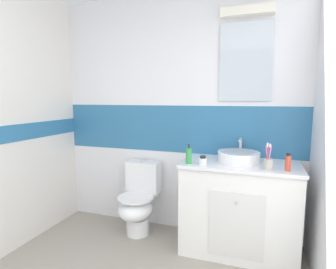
{
  "coord_description": "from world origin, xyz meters",
  "views": [
    {
      "loc": [
        0.84,
        -0.31,
        1.43
      ],
      "look_at": [
        0.13,
        1.77,
        1.13
      ],
      "focal_mm": 28.64,
      "sensor_mm": 36.0,
      "label": 1
    }
  ],
  "objects_px": {
    "toilet": "(139,200)",
    "soap_dispenser": "(189,156)",
    "hair_gel_jar": "(203,161)",
    "sink_basin": "(239,156)",
    "deodorant_spray_can": "(288,163)",
    "toothbrush_cup": "(268,163)"
  },
  "relations": [
    {
      "from": "toothbrush_cup",
      "to": "deodorant_spray_can",
      "type": "relative_size",
      "value": 1.53
    },
    {
      "from": "sink_basin",
      "to": "soap_dispenser",
      "type": "distance_m",
      "value": 0.47
    },
    {
      "from": "toilet",
      "to": "hair_gel_jar",
      "type": "distance_m",
      "value": 0.91
    },
    {
      "from": "soap_dispenser",
      "to": "deodorant_spray_can",
      "type": "relative_size",
      "value": 1.25
    },
    {
      "from": "sink_basin",
      "to": "deodorant_spray_can",
      "type": "relative_size",
      "value": 2.9
    },
    {
      "from": "toilet",
      "to": "soap_dispenser",
      "type": "bearing_deg",
      "value": -19.67
    },
    {
      "from": "toothbrush_cup",
      "to": "soap_dispenser",
      "type": "bearing_deg",
      "value": -178.78
    },
    {
      "from": "hair_gel_jar",
      "to": "sink_basin",
      "type": "bearing_deg",
      "value": 35.31
    },
    {
      "from": "toilet",
      "to": "toothbrush_cup",
      "type": "xyz_separation_m",
      "value": [
        1.26,
        -0.2,
        0.55
      ]
    },
    {
      "from": "toilet",
      "to": "soap_dispenser",
      "type": "distance_m",
      "value": 0.85
    },
    {
      "from": "toothbrush_cup",
      "to": "deodorant_spray_can",
      "type": "distance_m",
      "value": 0.15
    },
    {
      "from": "soap_dispenser",
      "to": "deodorant_spray_can",
      "type": "distance_m",
      "value": 0.81
    },
    {
      "from": "toilet",
      "to": "deodorant_spray_can",
      "type": "xyz_separation_m",
      "value": [
        1.4,
        -0.19,
        0.56
      ]
    },
    {
      "from": "deodorant_spray_can",
      "to": "toilet",
      "type": "bearing_deg",
      "value": 172.29
    },
    {
      "from": "toilet",
      "to": "toothbrush_cup",
      "type": "relative_size",
      "value": 3.44
    },
    {
      "from": "toilet",
      "to": "sink_basin",
      "type": "bearing_deg",
      "value": 0.48
    },
    {
      "from": "deodorant_spray_can",
      "to": "sink_basin",
      "type": "bearing_deg",
      "value": 153.35
    },
    {
      "from": "sink_basin",
      "to": "hair_gel_jar",
      "type": "xyz_separation_m",
      "value": [
        -0.29,
        -0.21,
        -0.02
      ]
    },
    {
      "from": "deodorant_spray_can",
      "to": "hair_gel_jar",
      "type": "bearing_deg",
      "value": -179.44
    },
    {
      "from": "toilet",
      "to": "toothbrush_cup",
      "type": "bearing_deg",
      "value": -8.99
    },
    {
      "from": "soap_dispenser",
      "to": "hair_gel_jar",
      "type": "relative_size",
      "value": 2.37
    },
    {
      "from": "toilet",
      "to": "hair_gel_jar",
      "type": "xyz_separation_m",
      "value": [
        0.72,
        -0.2,
        0.53
      ]
    }
  ]
}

